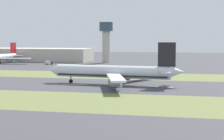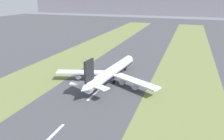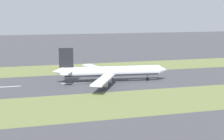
# 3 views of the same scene
# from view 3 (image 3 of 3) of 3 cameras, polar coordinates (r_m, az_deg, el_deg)

# --- Properties ---
(ground_plane) EXTENTS (800.00, 800.00, 0.00)m
(ground_plane) POSITION_cam_3_polar(r_m,az_deg,el_deg) (183.14, -0.67, -2.03)
(ground_plane) COLOR #424247
(grass_median_west) EXTENTS (40.00, 600.00, 0.01)m
(grass_median_west) POSITION_cam_3_polar(r_m,az_deg,el_deg) (226.23, -3.42, 0.38)
(grass_median_west) COLOR olive
(grass_median_west) RESTS_ON ground
(grass_median_east) EXTENTS (40.00, 600.00, 0.01)m
(grass_median_east) POSITION_cam_3_polar(r_m,az_deg,el_deg) (141.26, 3.77, -5.87)
(grass_median_east) COLOR olive
(grass_median_east) RESTS_ON ground
(centreline_dash_near) EXTENTS (1.20, 18.00, 0.01)m
(centreline_dash_near) POSITION_cam_3_polar(r_m,az_deg,el_deg) (178.67, -19.22, -2.95)
(centreline_dash_near) COLOR silver
(centreline_dash_near) RESTS_ON ground
(centreline_dash_mid) EXTENTS (1.20, 18.00, 0.01)m
(centreline_dash_mid) POSITION_cam_3_polar(r_m,az_deg,el_deg) (179.69, -6.40, -2.34)
(centreline_dash_mid) COLOR silver
(centreline_dash_mid) RESTS_ON ground
(centreline_dash_far) EXTENTS (1.20, 18.00, 0.01)m
(centreline_dash_far) POSITION_cam_3_polar(r_m,az_deg,el_deg) (189.36, 5.66, -1.66)
(centreline_dash_far) COLOR silver
(centreline_dash_far) RESTS_ON ground
(airplane_main_jet) EXTENTS (63.82, 67.21, 20.20)m
(airplane_main_jet) POSITION_cam_3_polar(r_m,az_deg,el_deg) (179.47, -0.60, -0.32)
(airplane_main_jet) COLOR silver
(airplane_main_jet) RESTS_ON ground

